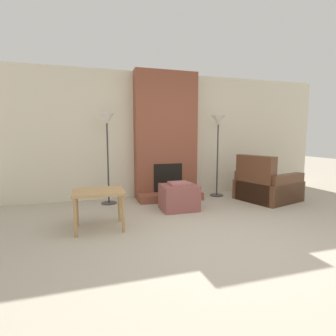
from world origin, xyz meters
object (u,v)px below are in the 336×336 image
(ottoman, at_px, (179,197))
(side_table, at_px, (99,196))
(floor_lamp_left, at_px, (107,128))
(floor_lamp_right, at_px, (218,129))
(armchair, at_px, (265,187))

(ottoman, xyz_separation_m, side_table, (-1.38, -0.58, 0.24))
(ottoman, distance_m, floor_lamp_left, 1.85)
(side_table, xyz_separation_m, floor_lamp_right, (2.54, 1.38, 0.97))
(side_table, bearing_deg, floor_lamp_right, 28.61)
(ottoman, distance_m, side_table, 1.52)
(armchair, bearing_deg, ottoman, 77.59)
(ottoman, height_order, armchair, armchair)
(floor_lamp_right, bearing_deg, side_table, -151.39)
(side_table, distance_m, floor_lamp_left, 1.70)
(ottoman, height_order, side_table, side_table)
(armchair, height_order, floor_lamp_left, floor_lamp_left)
(armchair, xyz_separation_m, floor_lamp_right, (-0.74, 0.66, 1.16))
(ottoman, relative_size, armchair, 0.49)
(armchair, distance_m, floor_lamp_left, 3.32)
(ottoman, relative_size, floor_lamp_right, 0.36)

